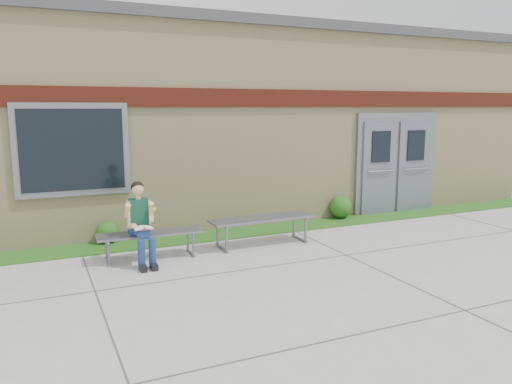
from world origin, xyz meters
name	(u,v)px	position (x,y,z in m)	size (l,w,h in m)	color
ground	(309,272)	(0.00, 0.00, 0.00)	(80.00, 80.00, 0.00)	#9E9E99
grass_strip	(242,232)	(0.00, 2.60, 0.01)	(16.00, 0.80, 0.02)	#124713
school_building	(189,120)	(0.00, 5.99, 2.10)	(16.20, 6.22, 4.20)	beige
bench_left	(150,238)	(-2.00, 1.67, 0.33)	(1.68, 0.53, 0.43)	slate
bench_right	(262,224)	(0.00, 1.67, 0.38)	(1.93, 0.56, 0.50)	slate
girl	(141,222)	(-2.17, 1.48, 0.67)	(0.46, 0.76, 1.29)	navy
shrub_mid	(107,232)	(-2.51, 2.85, 0.22)	(0.39, 0.39, 0.39)	#124713
shrub_east	(340,207)	(2.45, 2.85, 0.27)	(0.49, 0.49, 0.49)	#124713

